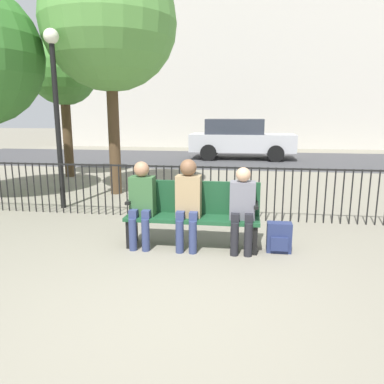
# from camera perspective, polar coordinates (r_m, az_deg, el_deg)

# --- Properties ---
(ground_plane) EXTENTS (80.00, 80.00, 0.00)m
(ground_plane) POSITION_cam_1_polar(r_m,az_deg,el_deg) (3.84, -3.73, -17.13)
(ground_plane) COLOR gray
(park_bench) EXTENTS (1.86, 0.45, 0.92)m
(park_bench) POSITION_cam_1_polar(r_m,az_deg,el_deg) (5.28, 0.12, -3.04)
(park_bench) COLOR #194728
(park_bench) RESTS_ON ground
(seated_person_0) EXTENTS (0.34, 0.39, 1.21)m
(seated_person_0) POSITION_cam_1_polar(r_m,az_deg,el_deg) (5.25, -7.67, -1.17)
(seated_person_0) COLOR navy
(seated_person_0) RESTS_ON ground
(seated_person_1) EXTENTS (0.34, 0.39, 1.25)m
(seated_person_1) POSITION_cam_1_polar(r_m,az_deg,el_deg) (5.11, -0.60, -1.10)
(seated_person_1) COLOR navy
(seated_person_1) RESTS_ON ground
(seated_person_2) EXTENTS (0.34, 0.39, 1.16)m
(seated_person_2) POSITION_cam_1_polar(r_m,az_deg,el_deg) (5.06, 7.68, -2.04)
(seated_person_2) COLOR black
(seated_person_2) RESTS_ON ground
(backpack) EXTENTS (0.33, 0.21, 0.41)m
(backpack) POSITION_cam_1_polar(r_m,az_deg,el_deg) (5.25, 13.12, -6.80)
(backpack) COLOR navy
(backpack) RESTS_ON ground
(fence_railing) EXTENTS (9.01, 0.03, 0.95)m
(fence_railing) POSITION_cam_1_polar(r_m,az_deg,el_deg) (6.63, 1.69, 0.63)
(fence_railing) COLOR black
(fence_railing) RESTS_ON ground
(tree_0) EXTENTS (2.93, 2.93, 5.24)m
(tree_0) POSITION_cam_1_polar(r_m,az_deg,el_deg) (9.02, -12.50, 23.88)
(tree_0) COLOR #4C3823
(tree_0) RESTS_ON ground
(tree_2) EXTENTS (1.90, 1.90, 3.97)m
(tree_2) POSITION_cam_1_polar(r_m,az_deg,el_deg) (11.68, -19.04, 16.81)
(tree_2) COLOR #4C3823
(tree_2) RESTS_ON ground
(lamp_post) EXTENTS (0.28, 0.28, 3.37)m
(lamp_post) POSITION_cam_1_polar(r_m,az_deg,el_deg) (7.72, -20.12, 14.19)
(lamp_post) COLOR black
(lamp_post) RESTS_ON ground
(street_surface) EXTENTS (24.00, 6.00, 0.01)m
(street_surface) POSITION_cam_1_polar(r_m,az_deg,el_deg) (15.41, 5.45, 5.01)
(street_surface) COLOR #3D3D3F
(street_surface) RESTS_ON ground
(parked_car_0) EXTENTS (4.20, 1.94, 1.62)m
(parked_car_0) POSITION_cam_1_polar(r_m,az_deg,el_deg) (15.58, 7.33, 8.14)
(parked_car_0) COLOR #B7B7BC
(parked_car_0) RESTS_ON ground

